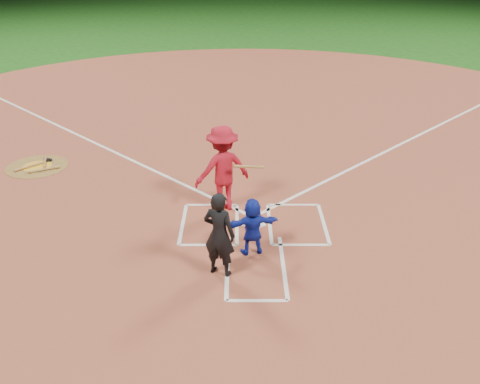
{
  "coord_description": "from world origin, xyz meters",
  "views": [
    {
      "loc": [
        -0.32,
        -10.5,
        5.93
      ],
      "look_at": [
        -0.3,
        -0.4,
        1.0
      ],
      "focal_mm": 40.0,
      "sensor_mm": 36.0,
      "label": 1
    }
  ],
  "objects_px": {
    "on_deck_circle": "(37,166)",
    "catcher": "(252,227)",
    "umpire": "(219,234)",
    "batter_at_plate": "(223,169)",
    "home_plate": "(253,223)"
  },
  "relations": [
    {
      "from": "on_deck_circle",
      "to": "catcher",
      "type": "bearing_deg",
      "value": -36.93
    },
    {
      "from": "home_plate",
      "to": "umpire",
      "type": "xyz_separation_m",
      "value": [
        -0.69,
        -1.92,
        0.85
      ]
    },
    {
      "from": "on_deck_circle",
      "to": "catcher",
      "type": "height_order",
      "value": "catcher"
    },
    {
      "from": "catcher",
      "to": "home_plate",
      "type": "bearing_deg",
      "value": -104.95
    },
    {
      "from": "batter_at_plate",
      "to": "catcher",
      "type": "bearing_deg",
      "value": -71.69
    },
    {
      "from": "catcher",
      "to": "batter_at_plate",
      "type": "height_order",
      "value": "batter_at_plate"
    },
    {
      "from": "on_deck_circle",
      "to": "umpire",
      "type": "distance_m",
      "value": 7.45
    },
    {
      "from": "catcher",
      "to": "umpire",
      "type": "relative_size",
      "value": 0.71
    },
    {
      "from": "on_deck_circle",
      "to": "batter_at_plate",
      "type": "height_order",
      "value": "batter_at_plate"
    },
    {
      "from": "catcher",
      "to": "batter_at_plate",
      "type": "distance_m",
      "value": 2.09
    },
    {
      "from": "home_plate",
      "to": "catcher",
      "type": "xyz_separation_m",
      "value": [
        -0.05,
        -1.19,
        0.6
      ]
    },
    {
      "from": "on_deck_circle",
      "to": "catcher",
      "type": "xyz_separation_m",
      "value": [
        5.92,
        -4.45,
        0.6
      ]
    },
    {
      "from": "on_deck_circle",
      "to": "batter_at_plate",
      "type": "relative_size",
      "value": 0.83
    },
    {
      "from": "on_deck_circle",
      "to": "catcher",
      "type": "relative_size",
      "value": 1.4
    },
    {
      "from": "on_deck_circle",
      "to": "catcher",
      "type": "distance_m",
      "value": 7.44
    }
  ]
}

